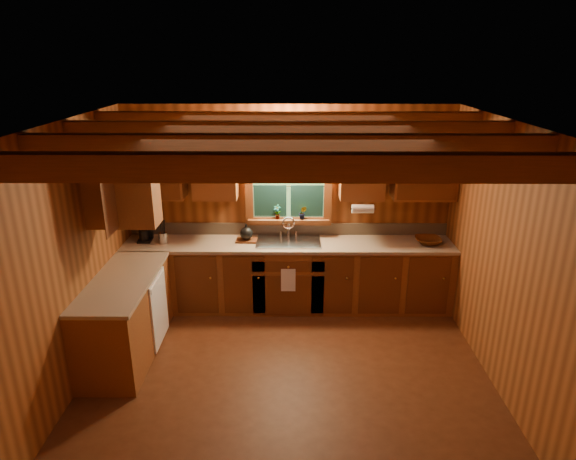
# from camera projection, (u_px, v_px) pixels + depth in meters

# --- Properties ---
(room) EXTENTS (4.20, 4.20, 4.20)m
(room) POSITION_uv_depth(u_px,v_px,m) (287.00, 263.00, 4.69)
(room) COLOR #522914
(room) RESTS_ON ground
(ceiling_beams) EXTENTS (4.20, 2.54, 0.18)m
(ceiling_beams) POSITION_uv_depth(u_px,v_px,m) (287.00, 137.00, 4.29)
(ceiling_beams) COLOR brown
(ceiling_beams) RESTS_ON room
(base_cabinets) EXTENTS (4.20, 2.22, 0.86)m
(base_cabinets) POSITION_uv_depth(u_px,v_px,m) (249.00, 286.00, 6.20)
(base_cabinets) COLOR brown
(base_cabinets) RESTS_ON ground
(countertop) EXTENTS (4.20, 2.24, 0.04)m
(countertop) POSITION_uv_depth(u_px,v_px,m) (249.00, 253.00, 6.05)
(countertop) COLOR tan
(countertop) RESTS_ON base_cabinets
(backsplash) EXTENTS (4.20, 0.02, 0.16)m
(backsplash) POSITION_uv_depth(u_px,v_px,m) (289.00, 229.00, 6.57)
(backsplash) COLOR #9E866A
(backsplash) RESTS_ON room
(dishwasher_panel) EXTENTS (0.02, 0.60, 0.80)m
(dishwasher_panel) POSITION_uv_depth(u_px,v_px,m) (159.00, 309.00, 5.63)
(dishwasher_panel) COLOR white
(dishwasher_panel) RESTS_ON base_cabinets
(upper_cabinets) EXTENTS (4.19, 1.77, 0.78)m
(upper_cabinets) POSITION_uv_depth(u_px,v_px,m) (241.00, 173.00, 5.85)
(upper_cabinets) COLOR brown
(upper_cabinets) RESTS_ON room
(window) EXTENTS (1.12, 0.08, 1.00)m
(window) POSITION_uv_depth(u_px,v_px,m) (289.00, 189.00, 6.37)
(window) COLOR brown
(window) RESTS_ON room
(window_sill) EXTENTS (1.06, 0.14, 0.04)m
(window_sill) POSITION_uv_depth(u_px,v_px,m) (289.00, 220.00, 6.47)
(window_sill) COLOR brown
(window_sill) RESTS_ON room
(wall_sconce) EXTENTS (0.45, 0.21, 0.17)m
(wall_sconce) POSITION_uv_depth(u_px,v_px,m) (289.00, 142.00, 6.05)
(wall_sconce) COLOR black
(wall_sconce) RESTS_ON room
(paper_towel_roll) EXTENTS (0.27, 0.11, 0.11)m
(paper_towel_roll) POSITION_uv_depth(u_px,v_px,m) (363.00, 209.00, 6.10)
(paper_towel_roll) COLOR white
(paper_towel_roll) RESTS_ON upper_cabinets
(dish_towel) EXTENTS (0.18, 0.01, 0.30)m
(dish_towel) POSITION_uv_depth(u_px,v_px,m) (288.00, 280.00, 6.14)
(dish_towel) COLOR white
(dish_towel) RESTS_ON base_cabinets
(sink) EXTENTS (0.82, 0.48, 0.43)m
(sink) POSITION_uv_depth(u_px,v_px,m) (288.00, 245.00, 6.35)
(sink) COLOR silver
(sink) RESTS_ON countertop
(coffee_maker) EXTENTS (0.17, 0.21, 0.30)m
(coffee_maker) POSITION_uv_depth(u_px,v_px,m) (145.00, 229.00, 6.35)
(coffee_maker) COLOR black
(coffee_maker) RESTS_ON countertop
(utensil_crock) EXTENTS (0.11, 0.11, 0.32)m
(utensil_crock) POSITION_uv_depth(u_px,v_px,m) (163.00, 237.00, 6.28)
(utensil_crock) COLOR silver
(utensil_crock) RESTS_ON countertop
(cutting_board) EXTENTS (0.27, 0.20, 0.02)m
(cutting_board) POSITION_uv_depth(u_px,v_px,m) (247.00, 240.00, 6.36)
(cutting_board) COLOR #572912
(cutting_board) RESTS_ON countertop
(teakettle) EXTENTS (0.16, 0.16, 0.21)m
(teakettle) POSITION_uv_depth(u_px,v_px,m) (246.00, 233.00, 6.33)
(teakettle) COLOR black
(teakettle) RESTS_ON cutting_board
(wicker_basket) EXTENTS (0.33, 0.33, 0.08)m
(wicker_basket) POSITION_uv_depth(u_px,v_px,m) (428.00, 241.00, 6.27)
(wicker_basket) COLOR #48230C
(wicker_basket) RESTS_ON countertop
(potted_plant_left) EXTENTS (0.12, 0.10, 0.19)m
(potted_plant_left) POSITION_uv_depth(u_px,v_px,m) (277.00, 212.00, 6.43)
(potted_plant_left) COLOR #572912
(potted_plant_left) RESTS_ON window_sill
(potted_plant_right) EXTENTS (0.11, 0.10, 0.18)m
(potted_plant_right) POSITION_uv_depth(u_px,v_px,m) (303.00, 213.00, 6.41)
(potted_plant_right) COLOR #572912
(potted_plant_right) RESTS_ON window_sill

